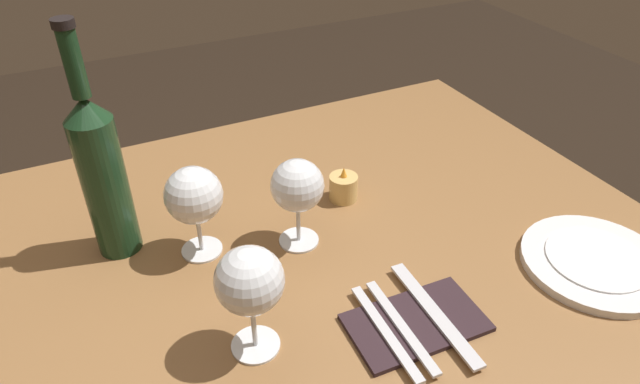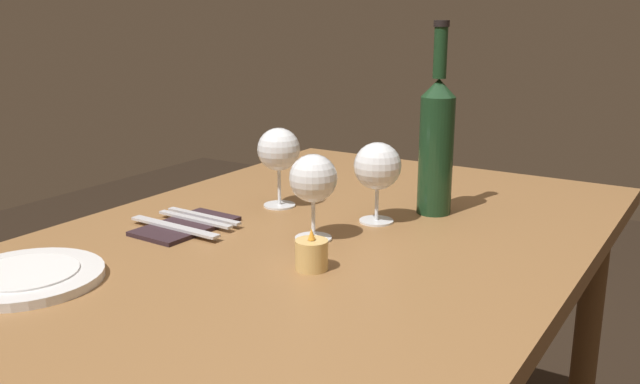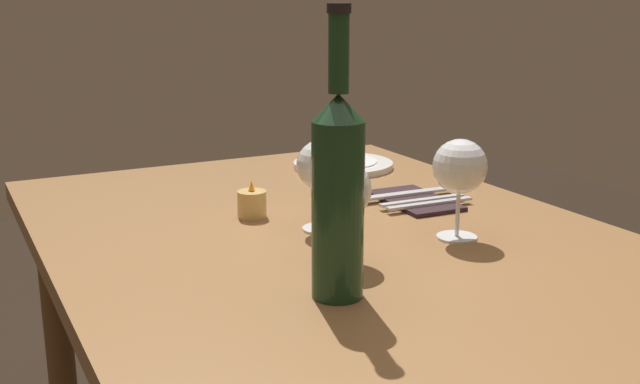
{
  "view_description": "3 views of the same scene",
  "coord_description": "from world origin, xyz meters",
  "px_view_note": "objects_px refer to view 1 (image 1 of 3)",
  "views": [
    {
      "loc": [
        -0.24,
        -0.65,
        1.34
      ],
      "look_at": [
        0.07,
        -0.04,
        0.86
      ],
      "focal_mm": 31.53,
      "sensor_mm": 36.0,
      "label": 1
    },
    {
      "loc": [
        1.01,
        0.63,
        1.13
      ],
      "look_at": [
        0.02,
        0.01,
        0.82
      ],
      "focal_mm": 38.22,
      "sensor_mm": 36.0,
      "label": 2
    },
    {
      "loc": [
        -1.04,
        0.57,
        1.13
      ],
      "look_at": [
        0.05,
        0.01,
        0.8
      ],
      "focal_mm": 42.81,
      "sensor_mm": 36.0,
      "label": 3
    }
  ],
  "objects_px": {
    "wine_glass_centre": "(297,187)",
    "wine_glass_left": "(194,197)",
    "table_knife": "(434,312)",
    "dinner_plate": "(596,262)",
    "wine_bottle": "(102,172)",
    "fork_inner": "(401,326)",
    "fork_outer": "(385,332)",
    "votive_candle": "(343,188)",
    "folded_napkin": "(416,323)",
    "wine_glass_right": "(250,282)"
  },
  "relations": [
    {
      "from": "wine_glass_left",
      "to": "wine_bottle",
      "type": "distance_m",
      "value": 0.14
    },
    {
      "from": "folded_napkin",
      "to": "fork_outer",
      "type": "distance_m",
      "value": 0.05
    },
    {
      "from": "wine_glass_centre",
      "to": "fork_outer",
      "type": "distance_m",
      "value": 0.26
    },
    {
      "from": "votive_candle",
      "to": "wine_glass_centre",
      "type": "bearing_deg",
      "value": -148.4
    },
    {
      "from": "wine_bottle",
      "to": "dinner_plate",
      "type": "relative_size",
      "value": 1.66
    },
    {
      "from": "wine_glass_right",
      "to": "fork_inner",
      "type": "height_order",
      "value": "wine_glass_right"
    },
    {
      "from": "wine_glass_right",
      "to": "folded_napkin",
      "type": "xyz_separation_m",
      "value": [
        0.21,
        -0.06,
        -0.11
      ]
    },
    {
      "from": "wine_bottle",
      "to": "votive_candle",
      "type": "height_order",
      "value": "wine_bottle"
    },
    {
      "from": "wine_glass_right",
      "to": "votive_candle",
      "type": "height_order",
      "value": "wine_glass_right"
    },
    {
      "from": "dinner_plate",
      "to": "wine_glass_left",
      "type": "bearing_deg",
      "value": 150.7
    },
    {
      "from": "wine_glass_left",
      "to": "wine_glass_centre",
      "type": "distance_m",
      "value": 0.16
    },
    {
      "from": "wine_glass_centre",
      "to": "fork_inner",
      "type": "distance_m",
      "value": 0.26
    },
    {
      "from": "wine_glass_left",
      "to": "wine_bottle",
      "type": "relative_size",
      "value": 0.41
    },
    {
      "from": "dinner_plate",
      "to": "table_knife",
      "type": "relative_size",
      "value": 1.08
    },
    {
      "from": "wine_bottle",
      "to": "folded_napkin",
      "type": "xyz_separation_m",
      "value": [
        0.34,
        -0.35,
        -0.14
      ]
    },
    {
      "from": "fork_outer",
      "to": "folded_napkin",
      "type": "bearing_deg",
      "value": 0.0
    },
    {
      "from": "votive_candle",
      "to": "fork_outer",
      "type": "height_order",
      "value": "votive_candle"
    },
    {
      "from": "wine_glass_left",
      "to": "wine_glass_centre",
      "type": "height_order",
      "value": "wine_glass_left"
    },
    {
      "from": "wine_bottle",
      "to": "wine_glass_left",
      "type": "bearing_deg",
      "value": -30.49
    },
    {
      "from": "wine_glass_centre",
      "to": "fork_outer",
      "type": "xyz_separation_m",
      "value": [
        0.02,
        -0.24,
        -0.1
      ]
    },
    {
      "from": "wine_glass_centre",
      "to": "folded_napkin",
      "type": "bearing_deg",
      "value": -73.14
    },
    {
      "from": "wine_glass_right",
      "to": "wine_bottle",
      "type": "height_order",
      "value": "wine_bottle"
    },
    {
      "from": "wine_bottle",
      "to": "fork_outer",
      "type": "bearing_deg",
      "value": -50.62
    },
    {
      "from": "wine_glass_right",
      "to": "folded_napkin",
      "type": "relative_size",
      "value": 0.85
    },
    {
      "from": "wine_glass_left",
      "to": "folded_napkin",
      "type": "relative_size",
      "value": 0.8
    },
    {
      "from": "dinner_plate",
      "to": "wine_bottle",
      "type": "bearing_deg",
      "value": 150.49
    },
    {
      "from": "folded_napkin",
      "to": "fork_inner",
      "type": "distance_m",
      "value": 0.03
    },
    {
      "from": "dinner_plate",
      "to": "wine_glass_centre",
      "type": "bearing_deg",
      "value": 146.66
    },
    {
      "from": "fork_outer",
      "to": "table_knife",
      "type": "height_order",
      "value": "same"
    },
    {
      "from": "wine_glass_centre",
      "to": "wine_glass_left",
      "type": "bearing_deg",
      "value": 162.78
    },
    {
      "from": "table_knife",
      "to": "dinner_plate",
      "type": "bearing_deg",
      "value": -4.23
    },
    {
      "from": "wine_glass_left",
      "to": "wine_bottle",
      "type": "height_order",
      "value": "wine_bottle"
    },
    {
      "from": "folded_napkin",
      "to": "fork_inner",
      "type": "relative_size",
      "value": 1.08
    },
    {
      "from": "wine_glass_left",
      "to": "fork_outer",
      "type": "xyz_separation_m",
      "value": [
        0.17,
        -0.28,
        -0.1
      ]
    },
    {
      "from": "votive_candle",
      "to": "folded_napkin",
      "type": "relative_size",
      "value": 0.35
    },
    {
      "from": "wine_glass_left",
      "to": "votive_candle",
      "type": "distance_m",
      "value": 0.29
    },
    {
      "from": "votive_candle",
      "to": "folded_napkin",
      "type": "distance_m",
      "value": 0.32
    },
    {
      "from": "folded_napkin",
      "to": "fork_outer",
      "type": "relative_size",
      "value": 1.08
    },
    {
      "from": "wine_glass_right",
      "to": "folded_napkin",
      "type": "distance_m",
      "value": 0.25
    },
    {
      "from": "wine_glass_centre",
      "to": "fork_outer",
      "type": "height_order",
      "value": "wine_glass_centre"
    },
    {
      "from": "wine_bottle",
      "to": "fork_inner",
      "type": "height_order",
      "value": "wine_bottle"
    },
    {
      "from": "wine_glass_centre",
      "to": "wine_bottle",
      "type": "bearing_deg",
      "value": 156.68
    },
    {
      "from": "fork_inner",
      "to": "table_knife",
      "type": "bearing_deg",
      "value": -0.0
    },
    {
      "from": "table_knife",
      "to": "votive_candle",
      "type": "bearing_deg",
      "value": 86.09
    },
    {
      "from": "wine_bottle",
      "to": "votive_candle",
      "type": "relative_size",
      "value": 5.62
    },
    {
      "from": "wine_glass_right",
      "to": "fork_outer",
      "type": "distance_m",
      "value": 0.21
    },
    {
      "from": "wine_glass_right",
      "to": "wine_glass_centre",
      "type": "height_order",
      "value": "wine_glass_right"
    },
    {
      "from": "wine_bottle",
      "to": "fork_inner",
      "type": "relative_size",
      "value": 2.09
    },
    {
      "from": "wine_glass_right",
      "to": "dinner_plate",
      "type": "height_order",
      "value": "wine_glass_right"
    },
    {
      "from": "dinner_plate",
      "to": "table_knife",
      "type": "bearing_deg",
      "value": 175.77
    }
  ]
}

